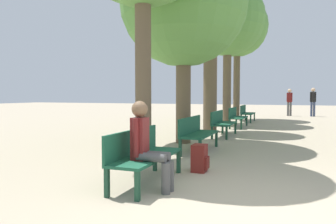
% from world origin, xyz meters
% --- Properties ---
extents(ground_plane, '(80.00, 80.00, 0.00)m').
position_xyz_m(ground_plane, '(0.00, 0.00, 0.00)').
color(ground_plane, tan).
extents(bench_row_0, '(0.53, 1.69, 0.81)m').
position_xyz_m(bench_row_0, '(-1.83, 0.59, 0.47)').
color(bench_row_0, '#195138').
rests_on(bench_row_0, ground_plane).
extents(bench_row_1, '(0.53, 1.69, 0.81)m').
position_xyz_m(bench_row_1, '(-1.83, 3.59, 0.47)').
color(bench_row_1, '#195138').
rests_on(bench_row_1, ground_plane).
extents(bench_row_2, '(0.53, 1.69, 0.81)m').
position_xyz_m(bench_row_2, '(-1.83, 6.59, 0.47)').
color(bench_row_2, '#195138').
rests_on(bench_row_2, ground_plane).
extents(bench_row_3, '(0.53, 1.69, 0.81)m').
position_xyz_m(bench_row_3, '(-1.83, 9.59, 0.47)').
color(bench_row_3, '#195138').
rests_on(bench_row_3, ground_plane).
extents(bench_row_4, '(0.53, 1.69, 0.81)m').
position_xyz_m(bench_row_4, '(-1.83, 12.59, 0.47)').
color(bench_row_4, '#195138').
rests_on(bench_row_4, ground_plane).
extents(tree_row_1, '(3.49, 3.49, 5.61)m').
position_xyz_m(tree_row_1, '(-2.54, 4.75, 3.84)').
color(tree_row_1, brown).
rests_on(tree_row_1, ground_plane).
extents(tree_row_2, '(2.53, 2.53, 6.05)m').
position_xyz_m(tree_row_2, '(-2.54, 7.90, 4.62)').
color(tree_row_2, brown).
rests_on(tree_row_2, ground_plane).
extents(tree_row_3, '(3.36, 3.36, 6.48)m').
position_xyz_m(tree_row_3, '(-2.54, 11.21, 4.76)').
color(tree_row_3, brown).
rests_on(tree_row_3, ground_plane).
extents(tree_row_4, '(3.23, 3.23, 6.60)m').
position_xyz_m(tree_row_4, '(-2.54, 13.98, 4.94)').
color(tree_row_4, brown).
rests_on(tree_row_4, ground_plane).
extents(person_seated, '(0.60, 0.34, 1.26)m').
position_xyz_m(person_seated, '(-1.60, 0.27, 0.67)').
color(person_seated, '#4C4C4C').
rests_on(person_seated, ground_plane).
extents(backpack, '(0.28, 0.28, 0.48)m').
position_xyz_m(backpack, '(-1.20, 1.61, 0.24)').
color(backpack, maroon).
rests_on(backpack, ground_plane).
extents(pedestrian_near, '(0.34, 0.24, 1.70)m').
position_xyz_m(pedestrian_near, '(0.13, 18.01, 0.97)').
color(pedestrian_near, '#4C4C4C').
rests_on(pedestrian_near, ground_plane).
extents(pedestrian_mid, '(0.35, 0.31, 1.75)m').
position_xyz_m(pedestrian_mid, '(1.48, 17.94, 1.00)').
color(pedestrian_mid, '#384260').
rests_on(pedestrian_mid, ground_plane).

